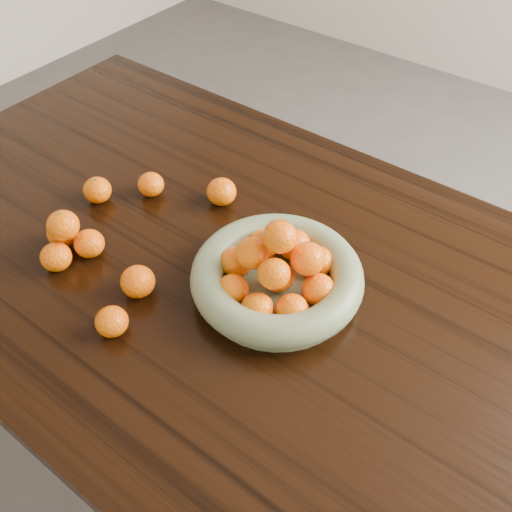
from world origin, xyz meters
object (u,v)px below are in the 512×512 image
Objects in this scene: dining_table at (280,318)px; fruit_bowl at (277,274)px; orange_pyramid at (68,239)px; loose_orange_0 at (97,190)px.

fruit_bowl reaches higher than dining_table.
dining_table is at bearing 24.41° from orange_pyramid.
loose_orange_0 reaches higher than dining_table.
loose_orange_0 is (-0.09, 0.15, -0.01)m from orange_pyramid.
orange_pyramid is at bearing -155.76° from fruit_bowl.
fruit_bowl is at bearing -148.64° from dining_table.
dining_table is 0.46m from orange_pyramid.
loose_orange_0 is (-0.49, -0.03, 0.12)m from dining_table.
orange_pyramid reaches higher than loose_orange_0.
fruit_bowl is (-0.01, -0.01, 0.13)m from dining_table.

